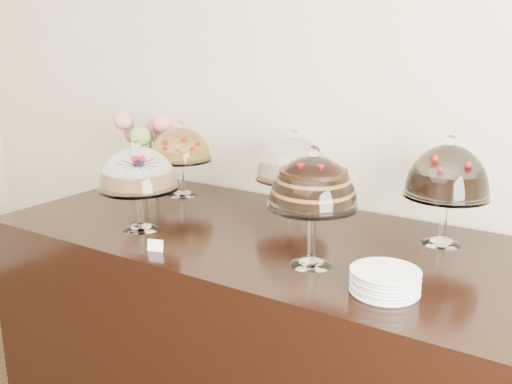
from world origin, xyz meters
The scene contains 10 objects.
wall_back centered at (0.00, 3.00, 1.50)m, with size 5.00×0.04×3.00m, color beige.
display_counter centered at (0.05, 2.45, 0.45)m, with size 2.20×1.00×0.90m, color black.
cake_stand_sugar_sponge centered at (-0.39, 2.21, 1.14)m, with size 0.32×0.32×0.38m.
cake_stand_choco_layer centered at (0.37, 2.25, 1.18)m, with size 0.31×0.31×0.42m.
cake_stand_cheesecake centered at (0.02, 2.74, 1.14)m, with size 0.33×0.33×0.38m.
cake_stand_dark_choco centered at (0.69, 2.71, 1.17)m, with size 0.32×0.32×0.42m.
cake_stand_fruit_tart centered at (-0.59, 2.71, 1.14)m, with size 0.30×0.30×0.37m.
flower_vase centered at (-0.88, 2.77, 1.14)m, with size 0.30×0.32×0.40m.
plate_stack centered at (0.66, 2.18, 0.94)m, with size 0.21×0.21×0.07m.
price_card_left centered at (-0.17, 2.06, 0.92)m, with size 0.06×0.01×0.04m, color white.
Camera 1 is at (1.21, 0.61, 1.66)m, focal length 40.00 mm.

